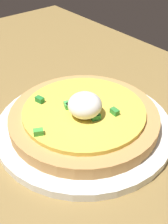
{
  "coord_description": "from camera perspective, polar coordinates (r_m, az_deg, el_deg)",
  "views": [
    {
      "loc": [
        -25.54,
        15.71,
        30.79
      ],
      "look_at": [
        0.56,
        -5.74,
        5.43
      ],
      "focal_mm": 46.15,
      "sensor_mm": 36.0,
      "label": 1
    }
  ],
  "objects": [
    {
      "name": "dining_table",
      "position": [
        0.42,
        -5.6,
        -8.06
      ],
      "size": [
        110.2,
        76.34,
        2.17
      ],
      "primitive_type": "cube",
      "color": "olive",
      "rests_on": "ground"
    },
    {
      "name": "plate",
      "position": [
        0.44,
        0.0,
        -2.74
      ],
      "size": [
        26.51,
        26.51,
        1.25
      ],
      "primitive_type": "cylinder",
      "color": "white",
      "rests_on": "dining_table"
    },
    {
      "name": "pizza",
      "position": [
        0.43,
        -0.0,
        -0.73
      ],
      "size": [
        22.17,
        22.17,
        5.99
      ],
      "color": "tan",
      "rests_on": "plate"
    }
  ]
}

